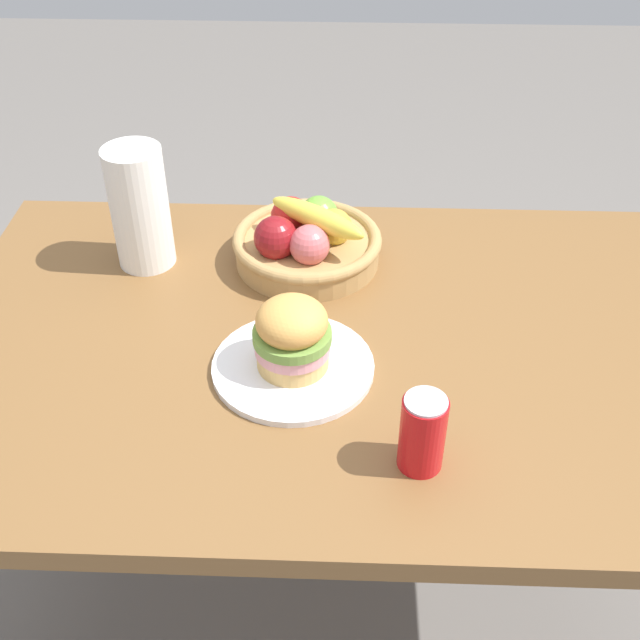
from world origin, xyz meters
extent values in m
plane|color=slate|center=(0.00, 0.00, 0.00)|extent=(8.00, 8.00, 0.00)
cube|color=brown|center=(0.00, 0.00, 0.73)|extent=(1.40, 0.90, 0.04)
cylinder|color=brown|center=(-0.62, 0.37, 0.35)|extent=(0.07, 0.07, 0.71)
cylinder|color=brown|center=(0.62, 0.37, 0.35)|extent=(0.07, 0.07, 0.71)
cylinder|color=white|center=(-0.07, -0.08, 0.76)|extent=(0.27, 0.27, 0.01)
cylinder|color=#DBAD60|center=(-0.07, -0.08, 0.78)|extent=(0.12, 0.12, 0.03)
cylinder|color=pink|center=(-0.07, -0.08, 0.80)|extent=(0.12, 0.12, 0.02)
cylinder|color=olive|center=(-0.07, -0.08, 0.82)|extent=(0.13, 0.13, 0.02)
ellipsoid|color=#DF9F4D|center=(-0.07, -0.08, 0.85)|extent=(0.12, 0.12, 0.07)
cylinder|color=red|center=(0.13, -0.28, 0.81)|extent=(0.07, 0.07, 0.12)
cylinder|color=silver|center=(0.13, -0.28, 0.87)|extent=(0.06, 0.06, 0.00)
cylinder|color=tan|center=(-0.06, 0.24, 0.78)|extent=(0.28, 0.28, 0.05)
torus|color=tan|center=(-0.06, 0.24, 0.80)|extent=(0.29, 0.29, 0.02)
sphere|color=gold|center=(-0.01, 0.24, 0.83)|extent=(0.07, 0.07, 0.07)
sphere|color=#6BAD38|center=(-0.04, 0.28, 0.83)|extent=(0.08, 0.08, 0.08)
sphere|color=red|center=(-0.10, 0.27, 0.83)|extent=(0.08, 0.08, 0.08)
sphere|color=maroon|center=(-0.12, 0.19, 0.83)|extent=(0.08, 0.08, 0.08)
sphere|color=#D16066|center=(-0.06, 0.18, 0.83)|extent=(0.08, 0.08, 0.08)
ellipsoid|color=yellow|center=(-0.04, 0.22, 0.86)|extent=(0.20, 0.17, 0.05)
cylinder|color=white|center=(-0.38, 0.23, 0.87)|extent=(0.11, 0.11, 0.24)
camera|label=1|loc=(0.01, -1.05, 1.63)|focal=44.38mm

